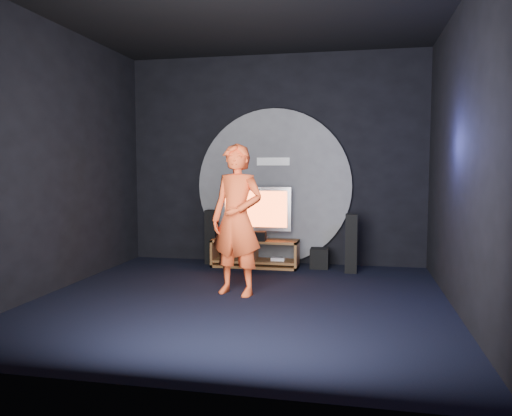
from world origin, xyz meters
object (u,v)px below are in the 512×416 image
at_px(tower_speaker_right, 351,243).
at_px(player, 237,220).
at_px(subwoofer, 319,258).
at_px(tv, 256,211).
at_px(tower_speaker_left, 211,237).
at_px(media_console, 256,255).

relative_size(tower_speaker_right, player, 0.47).
xyz_separation_m(subwoofer, player, (-0.91, -1.88, 0.80)).
distance_m(tv, subwoofer, 1.29).
bearing_deg(subwoofer, tower_speaker_left, 179.46).
relative_size(media_console, subwoofer, 4.39).
height_order(media_console, tv, tv).
bearing_deg(subwoofer, media_console, -174.36).
relative_size(tv, player, 0.60).
distance_m(tv, tower_speaker_right, 1.62).
xyz_separation_m(tower_speaker_left, player, (0.91, -1.89, 0.51)).
distance_m(tower_speaker_right, player, 2.22).
height_order(subwoofer, player, player).
bearing_deg(tower_speaker_right, tv, 172.19).
height_order(tv, player, player).
bearing_deg(tower_speaker_left, tower_speaker_right, -6.47).
relative_size(media_console, player, 0.73).
bearing_deg(tower_speaker_right, tower_speaker_left, 173.53).
bearing_deg(subwoofer, player, -115.95).
relative_size(media_console, tower_speaker_right, 1.55).
xyz_separation_m(tower_speaker_left, tower_speaker_right, (2.32, -0.26, 0.00)).
height_order(media_console, subwoofer, media_console).
relative_size(tower_speaker_left, tower_speaker_right, 1.00).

